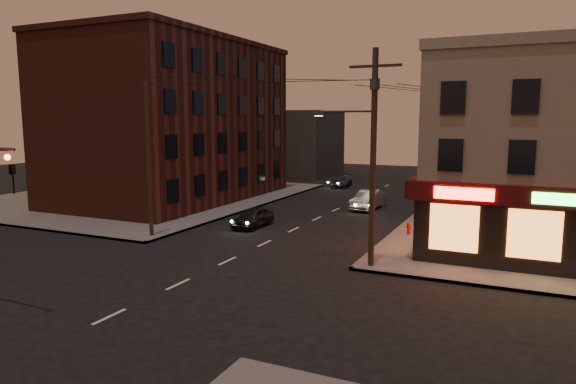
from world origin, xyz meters
The scene contains 13 objects.
ground centered at (0.00, 0.00, 0.00)m, with size 120.00×120.00×0.00m, color black.
sidewalk_nw centered at (-18.00, 19.00, 0.07)m, with size 24.00×28.00×0.15m, color #514F4C.
brick_apartment centered at (-14.50, 19.00, 6.65)m, with size 12.00×20.00×13.00m, color #4D2118.
bg_building_ne_a centered at (14.00, 38.00, 3.50)m, with size 10.00×12.00×7.00m, color #3F3D3A.
bg_building_nw centered at (-13.00, 42.00, 4.00)m, with size 9.00×10.00×8.00m, color #3F3D3A.
bg_building_ne_b centered at (12.00, 52.00, 3.00)m, with size 8.00×8.00×6.00m, color #3F3D3A.
utility_pole_main centered at (6.68, 5.80, 5.76)m, with size 4.20×0.44×10.00m.
utility_pole_far centered at (6.80, 32.00, 4.65)m, with size 0.26×0.26×9.00m, color #382619.
utility_pole_west centered at (-6.80, 6.50, 4.65)m, with size 0.24×0.24×9.00m, color #382619.
sedan_near centered at (-2.78, 11.71, 0.64)m, with size 1.52×3.77×1.28m, color black.
sedan_mid centered at (2.16, 21.36, 0.72)m, with size 1.52×4.37×1.44m, color slate.
sedan_far centered at (-4.02, 33.06, 0.60)m, with size 1.68×4.12×1.20m, color #1B2037.
fire_hydrant centered at (7.05, 13.18, 0.55)m, with size 0.33×0.33×0.74m.
Camera 1 is at (13.15, -17.17, 7.01)m, focal length 32.00 mm.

